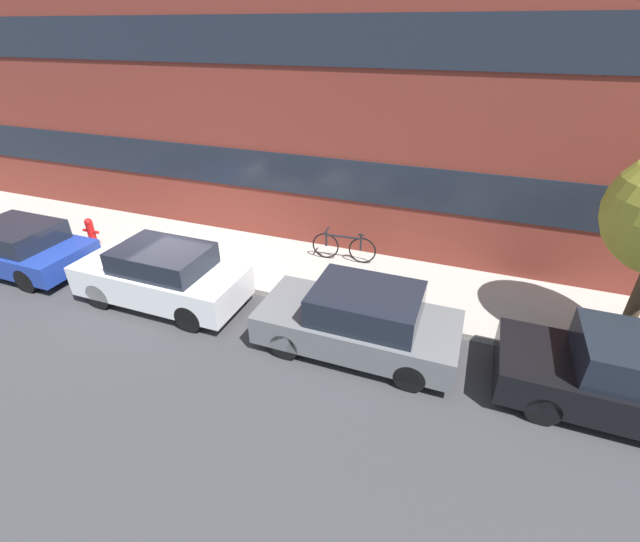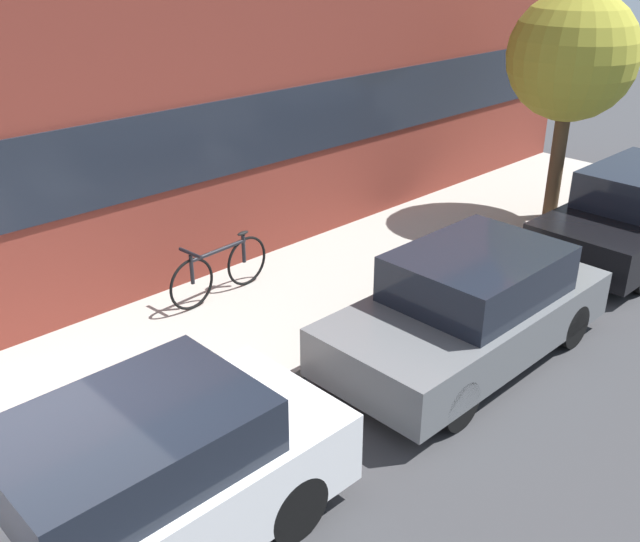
{
  "view_description": "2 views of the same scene",
  "coord_description": "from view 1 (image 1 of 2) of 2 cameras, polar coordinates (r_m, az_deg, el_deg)",
  "views": [
    {
      "loc": [
        6.98,
        -7.76,
        5.75
      ],
      "look_at": [
        3.94,
        0.32,
        0.81
      ],
      "focal_mm": 24.0,
      "sensor_mm": 36.0,
      "label": 1
    },
    {
      "loc": [
        -1.41,
        -5.35,
        4.84
      ],
      "look_at": [
        4.05,
        0.31,
        1.14
      ],
      "focal_mm": 40.0,
      "sensor_mm": 36.0,
      "label": 2
    }
  ],
  "objects": [
    {
      "name": "fire_hydrant",
      "position": [
        14.26,
        -28.24,
        4.7
      ],
      "size": [
        0.55,
        0.31,
        0.81
      ],
      "color": "red",
      "rests_on": "sidewalk_strip"
    },
    {
      "name": "parked_car_black",
      "position": [
        8.92,
        36.41,
        -11.6
      ],
      "size": [
        4.14,
        1.7,
        1.45
      ],
      "rotation": [
        0.0,
        0.0,
        3.14
      ],
      "color": "black",
      "rests_on": "ground_plane"
    },
    {
      "name": "parked_car_blue",
      "position": [
        13.99,
        -35.33,
        2.66
      ],
      "size": [
        3.99,
        1.8,
        1.3
      ],
      "rotation": [
        0.0,
        0.0,
        3.14
      ],
      "color": "#1E3899",
      "rests_on": "ground_plane"
    },
    {
      "name": "rowhouse_facade",
      "position": [
        13.15,
        -12.73,
        25.8
      ],
      "size": [
        28.0,
        1.02,
        9.95
      ],
      "color": "maroon",
      "rests_on": "ground_plane"
    },
    {
      "name": "sidewalk_strip",
      "position": [
        12.88,
        -14.77,
        2.56
      ],
      "size": [
        28.0,
        2.92,
        0.14
      ],
      "color": "#A8A399",
      "rests_on": "ground_plane"
    },
    {
      "name": "parked_car_grey",
      "position": [
        8.57,
        5.31,
        -6.58
      ],
      "size": [
        3.96,
        1.77,
        1.41
      ],
      "rotation": [
        0.0,
        0.0,
        3.14
      ],
      "color": "slate",
      "rests_on": "ground_plane"
    },
    {
      "name": "ground_plane",
      "position": [
        11.92,
        -18.58,
        -0.79
      ],
      "size": [
        56.0,
        56.0,
        0.0
      ],
      "primitive_type": "plane",
      "color": "#38383A"
    },
    {
      "name": "bicycle",
      "position": [
        11.65,
        3.17,
        3.29
      ],
      "size": [
        1.78,
        0.44,
        0.86
      ],
      "rotation": [
        0.0,
        0.0,
        3.22
      ],
      "color": "black",
      "rests_on": "sidewalk_strip"
    },
    {
      "name": "parked_car_white",
      "position": [
        10.58,
        -20.34,
        -0.59
      ],
      "size": [
        3.99,
        1.64,
        1.47
      ],
      "rotation": [
        0.0,
        0.0,
        3.14
      ],
      "color": "silver",
      "rests_on": "ground_plane"
    }
  ]
}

